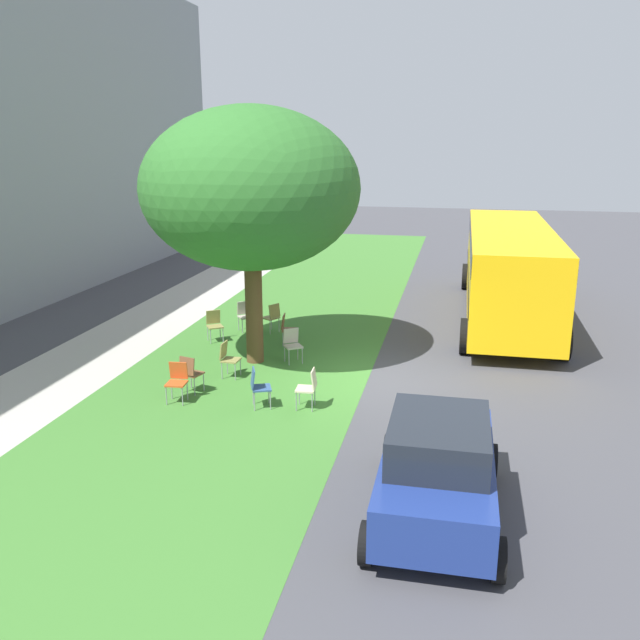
{
  "coord_description": "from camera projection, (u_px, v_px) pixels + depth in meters",
  "views": [
    {
      "loc": [
        -15.01,
        -1.8,
        5.66
      ],
      "look_at": [
        0.46,
        1.48,
        1.28
      ],
      "focal_mm": 37.52,
      "sensor_mm": 36.0,
      "label": 1
    }
  ],
  "objects": [
    {
      "name": "ground",
      "position": [
        376.0,
        380.0,
        16.02
      ],
      "size": [
        80.0,
        80.0,
        0.0
      ],
      "primitive_type": "plane",
      "color": "#424247"
    },
    {
      "name": "grass_verge",
      "position": [
        249.0,
        370.0,
        16.66
      ],
      "size": [
        48.0,
        6.0,
        0.01
      ],
      "primitive_type": "cube",
      "color": "#3D752D",
      "rests_on": "ground"
    },
    {
      "name": "sidewalk_strip",
      "position": [
        89.0,
        358.0,
        17.54
      ],
      "size": [
        48.0,
        2.8,
        0.01
      ],
      "primitive_type": "cube",
      "color": "#ADA89E",
      "rests_on": "ground"
    },
    {
      "name": "street_tree",
      "position": [
        251.0,
        189.0,
        16.16
      ],
      "size": [
        5.33,
        5.33,
        6.38
      ],
      "color": "brown",
      "rests_on": "ground"
    },
    {
      "name": "chair_0",
      "position": [
        287.0,
        327.0,
        18.53
      ],
      "size": [
        0.47,
        0.47,
        0.88
      ],
      "color": "brown",
      "rests_on": "ground"
    },
    {
      "name": "chair_1",
      "position": [
        190.0,
        371.0,
        15.06
      ],
      "size": [
        0.52,
        0.51,
        0.88
      ],
      "color": "brown",
      "rests_on": "ground"
    },
    {
      "name": "chair_2",
      "position": [
        309.0,
        386.0,
        14.2
      ],
      "size": [
        0.44,
        0.45,
        0.88
      ],
      "color": "beige",
      "rests_on": "ground"
    },
    {
      "name": "chair_3",
      "position": [
        245.0,
        314.0,
        19.92
      ],
      "size": [
        0.58,
        0.58,
        0.88
      ],
      "color": "#ADA393",
      "rests_on": "ground"
    },
    {
      "name": "chair_4",
      "position": [
        177.0,
        379.0,
        14.59
      ],
      "size": [
        0.46,
        0.45,
        0.88
      ],
      "color": "#C64C1E",
      "rests_on": "ground"
    },
    {
      "name": "chair_5",
      "position": [
        292.0,
        343.0,
        17.15
      ],
      "size": [
        0.58,
        0.58,
        0.88
      ],
      "color": "#ADA393",
      "rests_on": "ground"
    },
    {
      "name": "chair_6",
      "position": [
        272.0,
        316.0,
        19.72
      ],
      "size": [
        0.57,
        0.57,
        0.88
      ],
      "color": "olive",
      "rests_on": "ground"
    },
    {
      "name": "chair_7",
      "position": [
        258.0,
        385.0,
        14.26
      ],
      "size": [
        0.54,
        0.54,
        0.88
      ],
      "color": "#335184",
      "rests_on": "ground"
    },
    {
      "name": "chair_8",
      "position": [
        214.0,
        323.0,
        18.92
      ],
      "size": [
        0.58,
        0.58,
        0.88
      ],
      "color": "olive",
      "rests_on": "ground"
    },
    {
      "name": "chair_9",
      "position": [
        228.0,
        357.0,
        16.07
      ],
      "size": [
        0.43,
        0.44,
        0.88
      ],
      "color": "olive",
      "rests_on": "ground"
    },
    {
      "name": "parked_car",
      "position": [
        438.0,
        467.0,
        10.06
      ],
      "size": [
        3.7,
        1.92,
        1.65
      ],
      "color": "navy",
      "rests_on": "ground"
    },
    {
      "name": "school_bus",
      "position": [
        509.0,
        264.0,
        21.02
      ],
      "size": [
        10.4,
        2.8,
        2.88
      ],
      "color": "yellow",
      "rests_on": "ground"
    }
  ]
}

